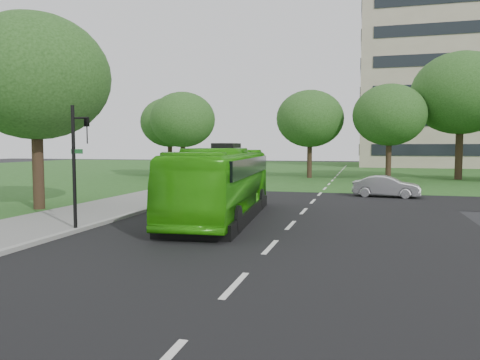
{
  "coord_description": "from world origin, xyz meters",
  "views": [
    {
      "loc": [
        2.69,
        -15.66,
        3.06
      ],
      "look_at": [
        -2.44,
        3.6,
        1.6
      ],
      "focal_mm": 35.0,
      "sensor_mm": 36.0,
      "label": 1
    }
  ],
  "objects_px": {
    "tree_park_a": "(183,120)",
    "tree_park_b": "(310,119)",
    "tree_park_d": "(461,93)",
    "tree_park_c": "(389,115)",
    "tree_side_near": "(35,77)",
    "bus": "(221,183)",
    "tree_park_f": "(170,122)",
    "traffic_light": "(77,158)",
    "sedan": "(387,186)"
  },
  "relations": [
    {
      "from": "tree_park_a",
      "to": "tree_park_b",
      "type": "height_order",
      "value": "tree_park_b"
    },
    {
      "from": "tree_park_b",
      "to": "tree_side_near",
      "type": "distance_m",
      "value": 27.35
    },
    {
      "from": "tree_park_a",
      "to": "tree_park_b",
      "type": "distance_m",
      "value": 11.99
    },
    {
      "from": "tree_park_a",
      "to": "tree_park_b",
      "type": "bearing_deg",
      "value": 16.58
    },
    {
      "from": "tree_park_a",
      "to": "tree_park_c",
      "type": "distance_m",
      "value": 18.76
    },
    {
      "from": "tree_park_d",
      "to": "bus",
      "type": "bearing_deg",
      "value": -117.25
    },
    {
      "from": "tree_park_d",
      "to": "tree_park_f",
      "type": "distance_m",
      "value": 28.1
    },
    {
      "from": "traffic_light",
      "to": "tree_park_f",
      "type": "bearing_deg",
      "value": 113.42
    },
    {
      "from": "tree_park_a",
      "to": "sedan",
      "type": "xyz_separation_m",
      "value": [
        17.83,
        -12.09,
        -4.85
      ]
    },
    {
      "from": "bus",
      "to": "traffic_light",
      "type": "distance_m",
      "value": 5.96
    },
    {
      "from": "tree_side_near",
      "to": "traffic_light",
      "type": "height_order",
      "value": "tree_side_near"
    },
    {
      "from": "bus",
      "to": "sedan",
      "type": "relative_size",
      "value": 2.74
    },
    {
      "from": "tree_park_b",
      "to": "tree_park_d",
      "type": "xyz_separation_m",
      "value": [
        13.29,
        1.35,
        2.15
      ]
    },
    {
      "from": "tree_park_d",
      "to": "bus",
      "type": "relative_size",
      "value": 1.08
    },
    {
      "from": "tree_park_b",
      "to": "sedan",
      "type": "relative_size",
      "value": 2.14
    },
    {
      "from": "tree_park_d",
      "to": "sedan",
      "type": "bearing_deg",
      "value": -112.39
    },
    {
      "from": "tree_park_c",
      "to": "tree_park_d",
      "type": "height_order",
      "value": "tree_park_d"
    },
    {
      "from": "tree_park_b",
      "to": "tree_park_d",
      "type": "distance_m",
      "value": 13.53
    },
    {
      "from": "tree_side_near",
      "to": "tree_park_b",
      "type": "bearing_deg",
      "value": 68.25
    },
    {
      "from": "tree_park_f",
      "to": "bus",
      "type": "distance_m",
      "value": 30.56
    },
    {
      "from": "tree_side_near",
      "to": "bus",
      "type": "relative_size",
      "value": 0.88
    },
    {
      "from": "tree_park_d",
      "to": "traffic_light",
      "type": "xyz_separation_m",
      "value": [
        -18.0,
        -31.55,
        -5.12
      ]
    },
    {
      "from": "tree_park_c",
      "to": "bus",
      "type": "height_order",
      "value": "tree_park_c"
    },
    {
      "from": "sedan",
      "to": "tree_side_near",
      "type": "bearing_deg",
      "value": 128.59
    },
    {
      "from": "tree_park_d",
      "to": "tree_side_near",
      "type": "xyz_separation_m",
      "value": [
        -23.42,
        -26.74,
        -1.43
      ]
    },
    {
      "from": "tree_park_b",
      "to": "tree_side_near",
      "type": "bearing_deg",
      "value": -111.75
    },
    {
      "from": "tree_park_a",
      "to": "tree_park_f",
      "type": "bearing_deg",
      "value": 126.22
    },
    {
      "from": "tree_park_c",
      "to": "tree_side_near",
      "type": "bearing_deg",
      "value": -125.25
    },
    {
      "from": "tree_park_a",
      "to": "tree_park_d",
      "type": "height_order",
      "value": "tree_park_d"
    },
    {
      "from": "tree_park_f",
      "to": "traffic_light",
      "type": "xyz_separation_m",
      "value": [
        10.0,
        -31.19,
        -2.87
      ]
    },
    {
      "from": "tree_park_f",
      "to": "traffic_light",
      "type": "distance_m",
      "value": 32.88
    },
    {
      "from": "tree_park_a",
      "to": "tree_side_near",
      "type": "bearing_deg",
      "value": -86.48
    },
    {
      "from": "tree_side_near",
      "to": "tree_park_f",
      "type": "bearing_deg",
      "value": 99.85
    },
    {
      "from": "tree_park_d",
      "to": "traffic_light",
      "type": "distance_m",
      "value": 36.68
    },
    {
      "from": "tree_park_c",
      "to": "tree_side_near",
      "type": "distance_m",
      "value": 29.88
    },
    {
      "from": "sedan",
      "to": "traffic_light",
      "type": "height_order",
      "value": "traffic_light"
    },
    {
      "from": "sedan",
      "to": "tree_park_b",
      "type": "bearing_deg",
      "value": 29.89
    },
    {
      "from": "bus",
      "to": "sedan",
      "type": "distance_m",
      "value": 12.61
    },
    {
      "from": "sedan",
      "to": "traffic_light",
      "type": "relative_size",
      "value": 0.87
    },
    {
      "from": "bus",
      "to": "sedan",
      "type": "height_order",
      "value": "bus"
    },
    {
      "from": "tree_park_f",
      "to": "bus",
      "type": "relative_size",
      "value": 0.76
    },
    {
      "from": "tree_park_f",
      "to": "sedan",
      "type": "relative_size",
      "value": 2.08
    },
    {
      "from": "tree_park_d",
      "to": "traffic_light",
      "type": "relative_size",
      "value": 2.56
    },
    {
      "from": "tree_park_d",
      "to": "sedan",
      "type": "height_order",
      "value": "tree_park_d"
    },
    {
      "from": "tree_side_near",
      "to": "tree_park_c",
      "type": "bearing_deg",
      "value": 54.75
    },
    {
      "from": "tree_park_a",
      "to": "tree_side_near",
      "type": "xyz_separation_m",
      "value": [
        1.35,
        -21.98,
        0.83
      ]
    },
    {
      "from": "tree_park_b",
      "to": "tree_park_d",
      "type": "height_order",
      "value": "tree_park_d"
    },
    {
      "from": "tree_park_c",
      "to": "tree_park_b",
      "type": "bearing_deg",
      "value": 171.98
    },
    {
      "from": "tree_park_c",
      "to": "tree_park_f",
      "type": "height_order",
      "value": "tree_park_c"
    },
    {
      "from": "tree_park_b",
      "to": "tree_park_c",
      "type": "xyz_separation_m",
      "value": [
        7.11,
        -1.0,
        0.17
      ]
    }
  ]
}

